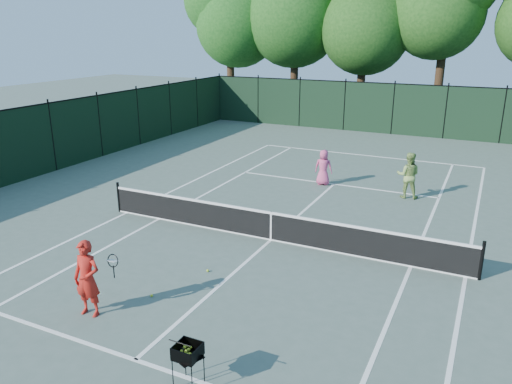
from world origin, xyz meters
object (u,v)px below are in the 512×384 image
at_px(ball_hopper, 188,352).
at_px(player_green, 408,175).
at_px(player_pink, 323,167).
at_px(loose_ball_near_cart, 152,296).
at_px(coach, 87,279).
at_px(loose_ball_midcourt, 208,271).

bearing_deg(ball_hopper, player_green, 105.56).
xyz_separation_m(player_pink, loose_ball_near_cart, (-0.77, -10.47, -0.70)).
xyz_separation_m(coach, player_pink, (1.53, 11.66, -0.15)).
relative_size(player_pink, ball_hopper, 1.75).
distance_m(coach, player_pink, 11.76).
height_order(player_green, ball_hopper, player_green).
distance_m(ball_hopper, loose_ball_near_cart, 3.43).
height_order(coach, player_pink, coach).
distance_m(player_green, loose_ball_midcourt, 9.33).
bearing_deg(player_green, loose_ball_midcourt, 59.03).
height_order(player_green, loose_ball_midcourt, player_green).
bearing_deg(player_green, loose_ball_near_cart, 59.91).
bearing_deg(loose_ball_near_cart, coach, -122.44).
height_order(coach, loose_ball_near_cart, coach).
bearing_deg(player_pink, ball_hopper, 91.08).
relative_size(player_pink, loose_ball_near_cart, 21.47).
height_order(loose_ball_near_cart, loose_ball_midcourt, same).
height_order(ball_hopper, loose_ball_near_cart, ball_hopper).
xyz_separation_m(ball_hopper, loose_ball_midcourt, (-1.98, 3.93, -0.67)).
distance_m(player_pink, loose_ball_midcourt, 8.80).
bearing_deg(loose_ball_near_cart, player_pink, 85.78).
xyz_separation_m(coach, loose_ball_midcourt, (1.29, 2.89, -0.85)).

